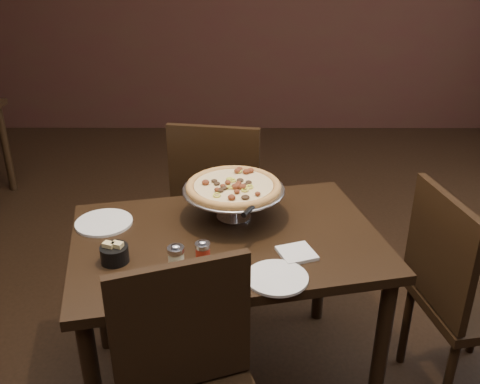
{
  "coord_description": "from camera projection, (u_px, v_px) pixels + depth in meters",
  "views": [
    {
      "loc": [
        0.06,
        -1.66,
        1.78
      ],
      "look_at": [
        0.06,
        0.16,
        0.9
      ],
      "focal_mm": 40.0,
      "sensor_mm": 36.0,
      "label": 1
    }
  ],
  "objects": [
    {
      "name": "room",
      "position": [
        241.0,
        66.0,
        1.68
      ],
      "size": [
        6.04,
        7.04,
        2.84
      ],
      "color": "black",
      "rests_on": "ground"
    },
    {
      "name": "dining_table",
      "position": [
        227.0,
        258.0,
        2.09
      ],
      "size": [
        1.31,
        1.01,
        0.73
      ],
      "rotation": [
        0.0,
        0.0,
        0.21
      ],
      "color": "black",
      "rests_on": "ground"
    },
    {
      "name": "pizza_stand",
      "position": [
        234.0,
        187.0,
        2.13
      ],
      "size": [
        0.41,
        0.41,
        0.17
      ],
      "color": "#B1B1B8",
      "rests_on": "dining_table"
    },
    {
      "name": "parmesan_shaker",
      "position": [
        176.0,
        258.0,
        1.82
      ],
      "size": [
        0.06,
        0.06,
        0.1
      ],
      "color": "#F4F1BD",
      "rests_on": "dining_table"
    },
    {
      "name": "pepper_flake_shaker",
      "position": [
        203.0,
        253.0,
        1.86
      ],
      "size": [
        0.05,
        0.05,
        0.09
      ],
      "color": "maroon",
      "rests_on": "dining_table"
    },
    {
      "name": "packet_caddy",
      "position": [
        114.0,
        253.0,
        1.88
      ],
      "size": [
        0.1,
        0.1,
        0.08
      ],
      "rotation": [
        0.0,
        0.0,
        -0.36
      ],
      "color": "black",
      "rests_on": "dining_table"
    },
    {
      "name": "napkin_stack",
      "position": [
        297.0,
        253.0,
        1.93
      ],
      "size": [
        0.16,
        0.16,
        0.01
      ],
      "primitive_type": "cube",
      "rotation": [
        0.0,
        0.0,
        0.34
      ],
      "color": "silver",
      "rests_on": "dining_table"
    },
    {
      "name": "plate_left",
      "position": [
        104.0,
        223.0,
        2.14
      ],
      "size": [
        0.23,
        0.23,
        0.01
      ],
      "primitive_type": "cylinder",
      "color": "white",
      "rests_on": "dining_table"
    },
    {
      "name": "plate_near",
      "position": [
        277.0,
        278.0,
        1.8
      ],
      "size": [
        0.21,
        0.21,
        0.01
      ],
      "primitive_type": "cylinder",
      "color": "white",
      "rests_on": "dining_table"
    },
    {
      "name": "serving_spatula",
      "position": [
        251.0,
        209.0,
        1.97
      ],
      "size": [
        0.16,
        0.16,
        0.02
      ],
      "rotation": [
        0.0,
        0.0,
        -0.45
      ],
      "color": "#B1B1B8",
      "rests_on": "pizza_stand"
    },
    {
      "name": "chair_far",
      "position": [
        219.0,
        197.0,
        2.81
      ],
      "size": [
        0.51,
        0.51,
        0.96
      ],
      "rotation": [
        0.0,
        0.0,
        2.99
      ],
      "color": "black",
      "rests_on": "ground"
    },
    {
      "name": "chair_side",
      "position": [
        461.0,
        290.0,
        2.11
      ],
      "size": [
        0.51,
        0.51,
        0.93
      ],
      "rotation": [
        0.0,
        0.0,
        1.76
      ],
      "color": "black",
      "rests_on": "ground"
    }
  ]
}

